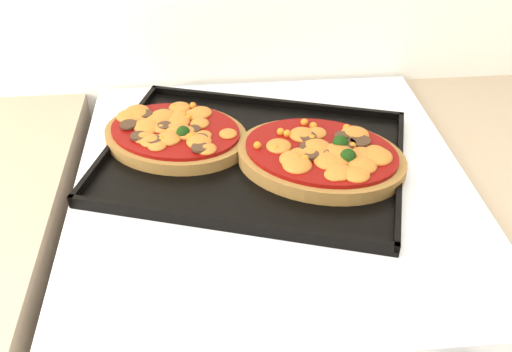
{
  "coord_description": "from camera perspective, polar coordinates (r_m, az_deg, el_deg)",
  "views": [
    {
      "loc": [
        -0.07,
        1.01,
        1.43
      ],
      "look_at": [
        -0.0,
        1.68,
        0.92
      ],
      "focal_mm": 40.0,
      "sensor_mm": 36.0,
      "label": 1
    }
  ],
  "objects": [
    {
      "name": "pizza_right",
      "position": [
        0.86,
        6.46,
        2.13
      ],
      "size": [
        0.31,
        0.28,
        0.04
      ],
      "primitive_type": null,
      "rotation": [
        0.0,
        0.0,
        -0.41
      ],
      "color": "olive",
      "rests_on": "baking_tray"
    },
    {
      "name": "baking_tray",
      "position": [
        0.88,
        -0.3,
        2.04
      ],
      "size": [
        0.53,
        0.46,
        0.02
      ],
      "primitive_type": "cube",
      "rotation": [
        0.0,
        0.0,
        -0.31
      ],
      "color": "black",
      "rests_on": "stove"
    },
    {
      "name": "pizza_left",
      "position": [
        0.92,
        -8.06,
        4.22
      ],
      "size": [
        0.28,
        0.25,
        0.03
      ],
      "primitive_type": null,
      "rotation": [
        0.0,
        0.0,
        -0.38
      ],
      "color": "olive",
      "rests_on": "baking_tray"
    }
  ]
}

